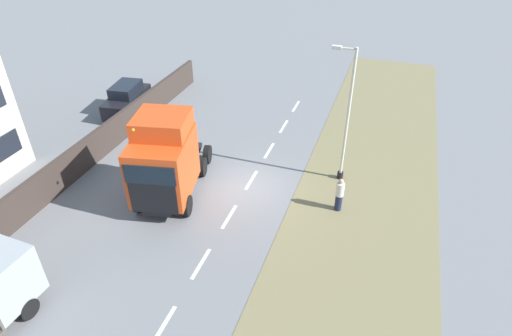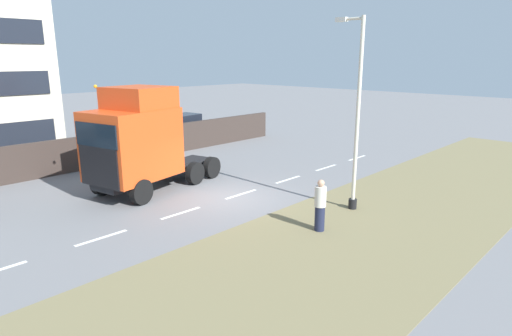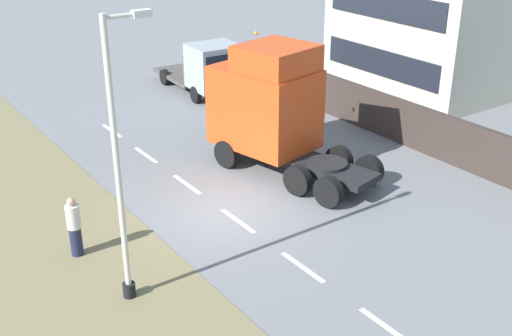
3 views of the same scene
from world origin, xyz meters
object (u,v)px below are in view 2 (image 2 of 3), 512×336
Objects in this scene: lorry_cab at (137,141)px; parked_car at (182,130)px; pedestrian at (320,206)px; lamp_post at (355,124)px.

lorry_cab is 1.50× the size of parked_car.
pedestrian is at bearing -179.12° from lorry_cab.
lamp_post reaches higher than pedestrian.
pedestrian is (-15.53, 5.89, -0.10)m from parked_car.
pedestrian is (-0.42, 2.69, -2.43)m from lamp_post.
lamp_post reaches higher than lorry_cab.
parked_car is 0.62× the size of lamp_post.
parked_car is 16.61m from pedestrian.
lorry_cab is at bearing 12.94° from pedestrian.
lorry_cab is 0.94× the size of lamp_post.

